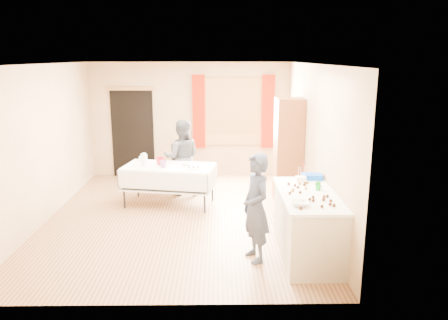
{
  "coord_description": "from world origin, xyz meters",
  "views": [
    {
      "loc": [
        0.66,
        -7.15,
        2.72
      ],
      "look_at": [
        0.75,
        0.0,
        1.02
      ],
      "focal_mm": 35.0,
      "sensor_mm": 36.0,
      "label": 1
    }
  ],
  "objects_px": {
    "girl": "(256,208)",
    "woman": "(182,157)",
    "counter": "(308,225)",
    "chair": "(180,177)",
    "cabinet": "(288,150)",
    "party_table": "(169,182)"
  },
  "relations": [
    {
      "from": "counter",
      "to": "chair",
      "type": "xyz_separation_m",
      "value": [
        -2.03,
        3.12,
        -0.17
      ]
    },
    {
      "from": "party_table",
      "to": "woman",
      "type": "relative_size",
      "value": 1.19
    },
    {
      "from": "party_table",
      "to": "cabinet",
      "type": "bearing_deg",
      "value": 17.45
    },
    {
      "from": "cabinet",
      "to": "party_table",
      "type": "bearing_deg",
      "value": -173.25
    },
    {
      "from": "counter",
      "to": "chair",
      "type": "height_order",
      "value": "chair"
    },
    {
      "from": "cabinet",
      "to": "counter",
      "type": "height_order",
      "value": "cabinet"
    },
    {
      "from": "party_table",
      "to": "chair",
      "type": "bearing_deg",
      "value": 93.18
    },
    {
      "from": "counter",
      "to": "chair",
      "type": "bearing_deg",
      "value": 123.08
    },
    {
      "from": "woman",
      "to": "counter",
      "type": "bearing_deg",
      "value": 124.94
    },
    {
      "from": "woman",
      "to": "party_table",
      "type": "bearing_deg",
      "value": 73.42
    },
    {
      "from": "chair",
      "to": "woman",
      "type": "bearing_deg",
      "value": -70.3
    },
    {
      "from": "party_table",
      "to": "woman",
      "type": "height_order",
      "value": "woman"
    },
    {
      "from": "chair",
      "to": "counter",
      "type": "bearing_deg",
      "value": -51.98
    },
    {
      "from": "girl",
      "to": "woman",
      "type": "relative_size",
      "value": 0.98
    },
    {
      "from": "cabinet",
      "to": "party_table",
      "type": "relative_size",
      "value": 1.1
    },
    {
      "from": "girl",
      "to": "counter",
      "type": "bearing_deg",
      "value": 80.14
    },
    {
      "from": "cabinet",
      "to": "woman",
      "type": "height_order",
      "value": "cabinet"
    },
    {
      "from": "counter",
      "to": "party_table",
      "type": "distance_m",
      "value": 3.07
    },
    {
      "from": "counter",
      "to": "girl",
      "type": "xyz_separation_m",
      "value": [
        -0.73,
        -0.12,
        0.29
      ]
    },
    {
      "from": "counter",
      "to": "party_table",
      "type": "bearing_deg",
      "value": 134.51
    },
    {
      "from": "chair",
      "to": "girl",
      "type": "distance_m",
      "value": 3.52
    },
    {
      "from": "counter",
      "to": "cabinet",
      "type": "bearing_deg",
      "value": 87.67
    }
  ]
}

